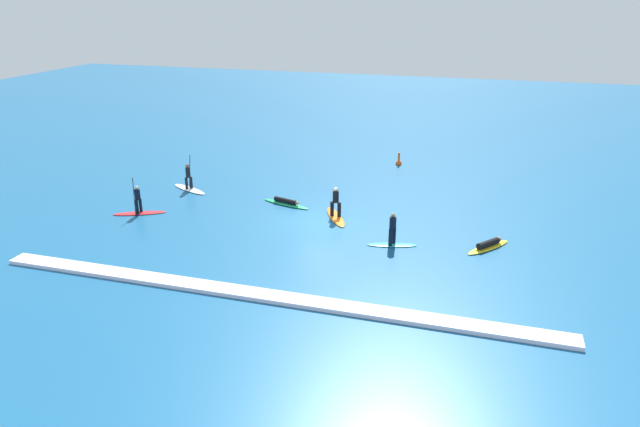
% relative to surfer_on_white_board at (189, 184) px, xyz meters
% --- Properties ---
extents(ground_plane, '(120.00, 120.00, 0.00)m').
position_rel_surfer_on_white_board_xyz_m(ground_plane, '(9.71, -2.93, -0.39)').
color(ground_plane, '#195684').
rests_on(ground_plane, ground).
extents(surfer_on_white_board, '(3.08, 1.94, 2.25)m').
position_rel_surfer_on_white_board_xyz_m(surfer_on_white_board, '(0.00, 0.00, 0.00)').
color(surfer_on_white_board, white).
rests_on(surfer_on_white_board, ground_plane).
extents(surfer_on_red_board, '(2.97, 1.83, 2.24)m').
position_rel_surfer_on_white_board_xyz_m(surfer_on_red_board, '(-0.69, -4.68, 0.07)').
color(surfer_on_red_board, red).
rests_on(surfer_on_red_board, ground_plane).
extents(surfer_on_teal_board, '(2.59, 1.17, 1.76)m').
position_rel_surfer_on_white_board_xyz_m(surfer_on_teal_board, '(14.11, -4.97, 0.17)').
color(surfer_on_teal_board, '#33C6CC').
rests_on(surfer_on_teal_board, ground_plane).
extents(surfer_on_yellow_board, '(2.28, 2.65, 0.44)m').
position_rel_surfer_on_white_board_xyz_m(surfer_on_yellow_board, '(18.83, -3.91, -0.23)').
color(surfer_on_yellow_board, yellow).
rests_on(surfer_on_yellow_board, ground_plane).
extents(surfer_on_orange_board, '(2.12, 3.09, 1.83)m').
position_rel_surfer_on_white_board_xyz_m(surfer_on_orange_board, '(10.38, -2.07, 0.07)').
color(surfer_on_orange_board, orange).
rests_on(surfer_on_orange_board, ground_plane).
extents(surfer_on_green_board, '(3.28, 1.46, 0.39)m').
position_rel_surfer_on_white_board_xyz_m(surfer_on_green_board, '(6.96, -0.86, -0.26)').
color(surfer_on_green_board, '#23B266').
rests_on(surfer_on_green_board, ground_plane).
extents(marker_buoy, '(0.44, 0.44, 1.03)m').
position_rel_surfer_on_white_board_xyz_m(marker_buoy, '(12.13, 9.56, -0.21)').
color(marker_buoy, '#E55119').
rests_on(marker_buoy, ground_plane).
extents(wave_crest, '(25.24, 0.90, 0.18)m').
position_rel_surfer_on_white_board_xyz_m(wave_crest, '(9.71, -11.74, -0.30)').
color(wave_crest, white).
rests_on(wave_crest, ground_plane).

